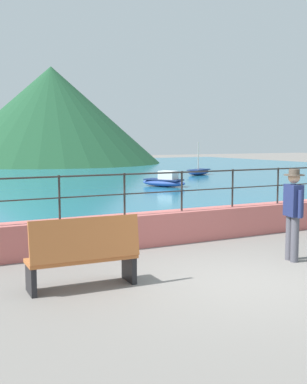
% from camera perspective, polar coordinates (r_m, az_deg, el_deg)
% --- Properties ---
extents(ground_plane, '(120.00, 120.00, 0.00)m').
position_cam_1_polar(ground_plane, '(8.22, 10.76, -10.19)').
color(ground_plane, slate).
extents(promenade_wall, '(20.00, 0.56, 0.70)m').
position_cam_1_polar(promenade_wall, '(10.75, 0.06, -4.30)').
color(promenade_wall, '#BC605B').
rests_on(promenade_wall, ground).
extents(railing, '(18.44, 0.04, 0.90)m').
position_cam_1_polar(railing, '(10.62, 0.06, 0.80)').
color(railing, '#282623').
rests_on(railing, promenade_wall).
extents(hill_main, '(21.07, 21.07, 9.31)m').
position_cam_1_polar(hill_main, '(48.67, -11.80, 8.76)').
color(hill_main, '#1E4C2D').
rests_on(hill_main, ground).
extents(bench_main, '(1.72, 0.64, 1.13)m').
position_cam_1_polar(bench_main, '(7.61, -8.17, -7.11)').
color(bench_main, '#B76633').
rests_on(bench_main, ground).
extents(person_walking, '(0.38, 0.56, 1.75)m').
position_cam_1_polar(person_walking, '(9.56, 16.00, -2.03)').
color(person_walking, '#4C4C56').
rests_on(person_walking, ground).
extents(boat_3, '(1.93, 2.44, 0.76)m').
position_cam_1_polar(boat_3, '(23.45, 1.30, 1.29)').
color(boat_3, '#2D4C9E').
rests_on(boat_3, lake_water).
extents(boat_6, '(2.45, 1.91, 2.13)m').
position_cam_1_polar(boat_6, '(31.47, 5.32, 2.38)').
color(boat_6, '#2D4C9E').
rests_on(boat_6, lake_water).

